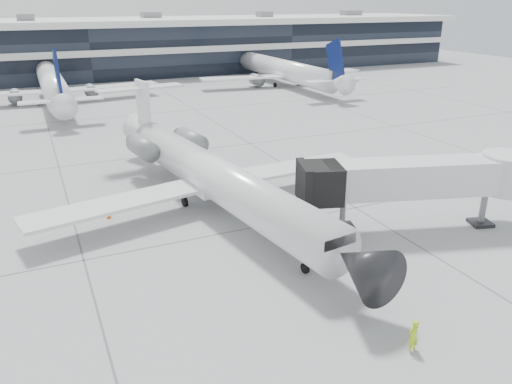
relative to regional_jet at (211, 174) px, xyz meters
name	(u,v)px	position (x,y,z in m)	size (l,w,h in m)	color
ground	(235,231)	(-0.03, -4.70, -2.69)	(220.00, 220.00, 0.00)	gray
terminal	(84,51)	(-0.03, 77.30, 2.31)	(170.00, 22.00, 10.00)	black
bg_jet_center	(55,101)	(-8.03, 50.30, -2.69)	(32.00, 40.00, 9.60)	white
bg_jet_right	(282,85)	(31.97, 50.30, -2.69)	(32.00, 40.00, 9.60)	white
regional_jet	(211,174)	(0.00, 0.00, 0.00)	(27.28, 34.05, 7.87)	silver
jet_bridge	(428,178)	(12.07, -9.65, 1.05)	(15.73, 7.25, 5.13)	#B0B2B4
ramp_worker	(413,335)	(2.60, -19.63, -1.89)	(0.58, 0.38, 1.60)	#B2DF17
traffic_cone	(109,215)	(-7.58, 1.16, -2.43)	(0.47, 0.47, 0.54)	#DA5A0B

